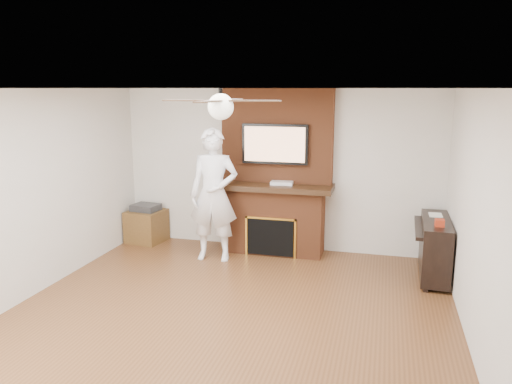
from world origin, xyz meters
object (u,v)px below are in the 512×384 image
(fireplace, at_px, (275,188))
(piano, at_px, (434,246))
(person, at_px, (214,195))
(side_table, at_px, (147,224))

(fireplace, height_order, piano, fireplace)
(person, relative_size, side_table, 3.10)
(side_table, distance_m, piano, 4.50)
(fireplace, relative_size, side_table, 3.97)
(side_table, bearing_deg, piano, 1.36)
(piano, bearing_deg, side_table, 175.71)
(fireplace, height_order, person, fireplace)
(fireplace, bearing_deg, piano, -13.36)
(side_table, relative_size, piano, 0.51)
(fireplace, distance_m, person, 0.99)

